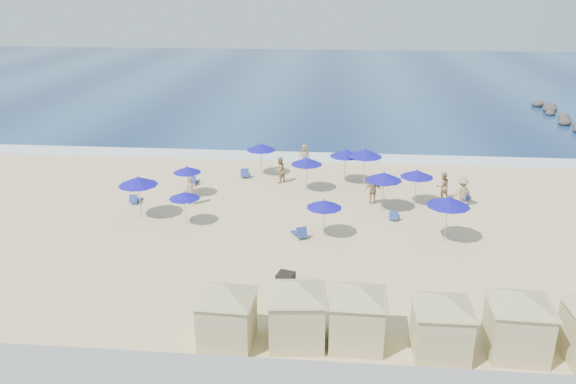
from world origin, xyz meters
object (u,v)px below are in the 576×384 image
object	(u,v)px
cabana_1	(296,304)
umbrella_4	(307,161)
cabana_3	(442,317)
umbrella_10	(448,201)
beachgoer_2	(373,191)
beachgoer_4	(304,156)
cabana_2	(357,307)
umbrella_0	(138,181)
beachgoer_3	(462,192)
umbrella_9	(417,174)
beachgoer_5	(443,186)
umbrella_1	(187,170)
umbrella_3	(261,147)
cabana_0	(227,307)
umbrella_8	(365,153)
beachgoer_0	(191,191)
cabana_4	(519,315)
trash_bin	(286,281)
umbrella_6	(346,153)
umbrella_5	(324,204)
umbrella_7	(384,176)
beachgoer_1	(280,170)

from	to	relation	value
cabana_1	umbrella_4	size ratio (longest dim) A/B	1.88
cabana_3	umbrella_10	bearing A→B (deg)	79.26
beachgoer_2	beachgoer_4	world-z (taller)	beachgoer_4
cabana_2	beachgoer_2	xyz separation A→B (m)	(1.42, 14.96, -0.72)
umbrella_0	beachgoer_3	xyz separation A→B (m)	(19.36, 3.51, -1.36)
umbrella_9	beachgoer_5	xyz separation A→B (m)	(1.85, 1.04, -1.13)
umbrella_1	cabana_2	bearing A→B (deg)	-55.34
cabana_1	umbrella_3	bearing A→B (deg)	101.45
cabana_0	umbrella_1	bearing A→B (deg)	109.76
umbrella_8	beachgoer_2	size ratio (longest dim) A/B	1.56
umbrella_4	beachgoer_0	world-z (taller)	umbrella_4
cabana_4	beachgoer_2	xyz separation A→B (m)	(-4.53, 15.03, -0.76)
umbrella_0	umbrella_1	distance (m)	4.33
umbrella_0	beachgoer_2	bearing A→B (deg)	14.27
umbrella_9	cabana_2	bearing A→B (deg)	-105.12
umbrella_0	beachgoer_4	xyz separation A→B (m)	(9.09, 10.45, -1.38)
cabana_3	umbrella_1	distance (m)	20.81
beachgoer_0	trash_bin	bearing A→B (deg)	-52.63
umbrella_10	umbrella_1	bearing A→B (deg)	160.21
umbrella_6	cabana_0	bearing A→B (deg)	-103.52
umbrella_8	beachgoer_5	size ratio (longest dim) A/B	1.47
umbrella_4	cabana_1	bearing A→B (deg)	-87.92
cabana_4	beachgoer_5	distance (m)	16.16
umbrella_9	umbrella_10	size ratio (longest dim) A/B	0.89
cabana_2	beachgoer_4	size ratio (longest dim) A/B	2.41
trash_bin	beachgoer_5	size ratio (longest dim) A/B	0.40
umbrella_3	beachgoer_3	bearing A→B (deg)	-20.87
trash_bin	cabana_1	size ratio (longest dim) A/B	0.16
cabana_4	cabana_1	bearing A→B (deg)	-179.99
umbrella_1	umbrella_8	distance (m)	11.95
umbrella_4	umbrella_8	bearing A→B (deg)	19.54
umbrella_5	umbrella_8	world-z (taller)	umbrella_8
cabana_1	umbrella_6	distance (m)	18.97
umbrella_1	umbrella_3	bearing A→B (deg)	48.10
cabana_4	umbrella_0	xyz separation A→B (m)	(-18.40, 11.50, 0.67)
umbrella_4	cabana_2	bearing A→B (deg)	-80.23
umbrella_10	cabana_3	bearing A→B (deg)	-100.74
trash_bin	umbrella_4	world-z (taller)	umbrella_4
cabana_3	beachgoer_4	distance (m)	23.17
umbrella_3	umbrella_7	world-z (taller)	umbrella_7
umbrella_3	umbrella_7	distance (m)	10.33
cabana_2	umbrella_8	xyz separation A→B (m)	(0.98, 18.31, 0.76)
beachgoer_3	beachgoer_5	world-z (taller)	beachgoer_3
umbrella_4	umbrella_9	world-z (taller)	umbrella_4
umbrella_8	beachgoer_5	xyz separation A→B (m)	(4.93, -2.24, -1.43)
umbrella_7	beachgoer_1	xyz separation A→B (m)	(-6.81, 4.59, -1.28)
trash_bin	cabana_2	xyz separation A→B (m)	(3.09, -3.93, 1.22)
umbrella_5	umbrella_6	xyz separation A→B (m)	(1.20, 9.10, 0.24)
beachgoer_4	cabana_4	bearing A→B (deg)	-62.36
umbrella_0	umbrella_7	world-z (taller)	umbrella_0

